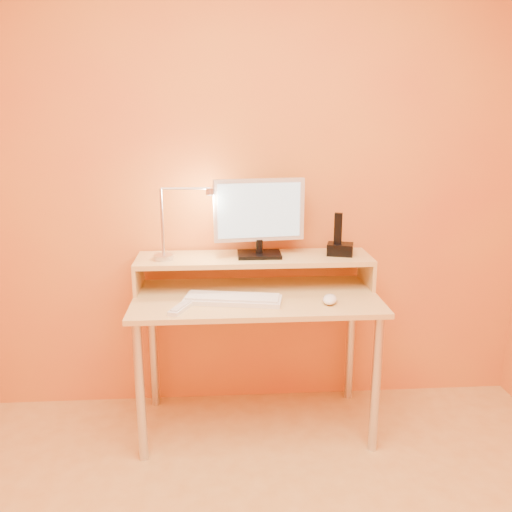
{
  "coord_description": "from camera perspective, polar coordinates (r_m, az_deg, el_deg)",
  "views": [
    {
      "loc": [
        -0.17,
        -1.31,
        1.58
      ],
      "look_at": [
        -0.0,
        1.13,
        0.93
      ],
      "focal_mm": 37.49,
      "sensor_mm": 36.0,
      "label": 1
    }
  ],
  "objects": [
    {
      "name": "wall_back",
      "position": [
        2.83,
        -0.43,
        8.1
      ],
      "size": [
        3.0,
        0.04,
        2.5
      ],
      "primitive_type": "cube",
      "color": "orange",
      "rests_on": "floor"
    },
    {
      "name": "monitor_foot",
      "position": [
        2.73,
        0.35,
        0.16
      ],
      "size": [
        0.22,
        0.16,
        0.02
      ],
      "primitive_type": "cube",
      "color": "black",
      "rests_on": "desk_shelf"
    },
    {
      "name": "lamp_post",
      "position": [
        2.67,
        -9.98,
        3.58
      ],
      "size": [
        0.01,
        0.01,
        0.33
      ],
      "primitive_type": "cylinder",
      "color": "silver",
      "rests_on": "lamp_base"
    },
    {
      "name": "desk_shelf",
      "position": [
        2.74,
        -0.2,
        -0.29
      ],
      "size": [
        1.2,
        0.3,
        0.02
      ],
      "primitive_type": "cube",
      "color": "tan",
      "rests_on": "desk_lower"
    },
    {
      "name": "shelf_riser_left",
      "position": [
        2.79,
        -12.43,
        -2.08
      ],
      "size": [
        0.02,
        0.3,
        0.14
      ],
      "primitive_type": "cube",
      "color": "tan",
      "rests_on": "desk_lower"
    },
    {
      "name": "monitor_back",
      "position": [
        2.72,
        0.3,
        5.01
      ],
      "size": [
        0.41,
        0.06,
        0.27
      ],
      "primitive_type": "cube",
      "rotation": [
        0.0,
        0.0,
        0.13
      ],
      "color": "black",
      "rests_on": "monitor_panel"
    },
    {
      "name": "phone_led",
      "position": [
        2.75,
        10.11,
        0.48
      ],
      "size": [
        0.01,
        0.0,
        0.04
      ],
      "primitive_type": "cube",
      "color": "#3594FE",
      "rests_on": "phone_dock"
    },
    {
      "name": "keyboard",
      "position": [
        2.54,
        -2.48,
        -4.69
      ],
      "size": [
        0.48,
        0.23,
        0.02
      ],
      "primitive_type": "cube",
      "rotation": [
        0.0,
        0.0,
        -0.18
      ],
      "color": "white",
      "rests_on": "desk_lower"
    },
    {
      "name": "lamp_arm",
      "position": [
        2.64,
        -7.53,
        7.16
      ],
      "size": [
        0.24,
        0.01,
        0.01
      ],
      "primitive_type": "cylinder",
      "rotation": [
        0.0,
        1.57,
        0.0
      ],
      "color": "silver",
      "rests_on": "lamp_post"
    },
    {
      "name": "monitor_neck",
      "position": [
        2.72,
        0.35,
        1.06
      ],
      "size": [
        0.04,
        0.04,
        0.07
      ],
      "primitive_type": "cylinder",
      "color": "black",
      "rests_on": "monitor_foot"
    },
    {
      "name": "mouse",
      "position": [
        2.55,
        7.88,
        -4.59
      ],
      "size": [
        0.1,
        0.13,
        0.04
      ],
      "primitive_type": "ellipsoid",
      "rotation": [
        0.0,
        0.0,
        -0.29
      ],
      "color": "white",
      "rests_on": "desk_lower"
    },
    {
      "name": "shelf_riser_right",
      "position": [
        2.86,
        11.71,
        -1.62
      ],
      "size": [
        0.02,
        0.3,
        0.14
      ],
      "primitive_type": "cube",
      "color": "tan",
      "rests_on": "desk_lower"
    },
    {
      "name": "desk_lower",
      "position": [
        2.64,
        0.01,
        -4.48
      ],
      "size": [
        1.2,
        0.6,
        0.02
      ],
      "primitive_type": "cube",
      "color": "tan",
      "rests_on": "floor"
    },
    {
      "name": "desk_leg_bl",
      "position": [
        3.03,
        -10.92,
        -9.53
      ],
      "size": [
        0.04,
        0.04,
        0.69
      ],
      "primitive_type": "cylinder",
      "color": "silver",
      "rests_on": "floor"
    },
    {
      "name": "phone_handset",
      "position": [
        2.76,
        8.75,
        2.93
      ],
      "size": [
        0.05,
        0.04,
        0.16
      ],
      "primitive_type": "cube",
      "rotation": [
        0.0,
        0.0,
        -0.28
      ],
      "color": "black",
      "rests_on": "phone_dock"
    },
    {
      "name": "monitor_screen",
      "position": [
        2.68,
        0.37,
        4.86
      ],
      "size": [
        0.42,
        0.06,
        0.27
      ],
      "primitive_type": "cube",
      "rotation": [
        0.0,
        0.0,
        0.13
      ],
      "color": "#A3D4F3",
      "rests_on": "monitor_panel"
    },
    {
      "name": "lamp_base",
      "position": [
        2.71,
        -9.82,
        -0.1
      ],
      "size": [
        0.1,
        0.1,
        0.02
      ],
      "primitive_type": "cylinder",
      "color": "silver",
      "rests_on": "desk_shelf"
    },
    {
      "name": "desk_leg_fl",
      "position": [
        2.58,
        -12.24,
        -14.06
      ],
      "size": [
        0.04,
        0.04,
        0.69
      ],
      "primitive_type": "cylinder",
      "color": "silver",
      "rests_on": "floor"
    },
    {
      "name": "remote_control",
      "position": [
        2.47,
        -7.97,
        -5.5
      ],
      "size": [
        0.12,
        0.19,
        0.02
      ],
      "primitive_type": "cube",
      "rotation": [
        0.0,
        0.0,
        -0.4
      ],
      "color": "white",
      "rests_on": "desk_lower"
    },
    {
      "name": "lamp_bulb",
      "position": [
        2.64,
        -4.89,
        6.55
      ],
      "size": [
        0.03,
        0.03,
        0.0
      ],
      "primitive_type": "cylinder",
      "color": "#FFEAC6",
      "rests_on": "lamp_head"
    },
    {
      "name": "monitor_panel",
      "position": [
        2.7,
        0.34,
        4.93
      ],
      "size": [
        0.46,
        0.09,
        0.31
      ],
      "primitive_type": "cube",
      "rotation": [
        0.0,
        0.0,
        0.13
      ],
      "color": "silver",
      "rests_on": "monitor_neck"
    },
    {
      "name": "desk_leg_br",
      "position": [
        3.09,
        10.05,
        -8.98
      ],
      "size": [
        0.04,
        0.04,
        0.69
      ],
      "primitive_type": "cylinder",
      "color": "silver",
      "rests_on": "floor"
    },
    {
      "name": "lamp_head",
      "position": [
        2.63,
        -4.89,
        6.89
      ],
      "size": [
        0.04,
        0.04,
        0.03
      ],
      "primitive_type": "cylinder",
      "color": "silver",
      "rests_on": "lamp_arm"
    },
    {
      "name": "desk_leg_fr",
      "position": [
        2.65,
        12.67,
        -13.25
      ],
      "size": [
        0.04,
        0.04,
        0.69
      ],
      "primitive_type": "cylinder",
      "color": "silver",
      "rests_on": "floor"
    },
    {
      "name": "phone_dock",
      "position": [
        2.79,
        8.97,
        0.72
      ],
      "size": [
        0.15,
        0.13,
        0.06
      ],
      "primitive_type": "cube",
      "rotation": [
        0.0,
        0.0,
        -0.28
      ],
      "color": "black",
      "rests_on": "desk_shelf"
    }
  ]
}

